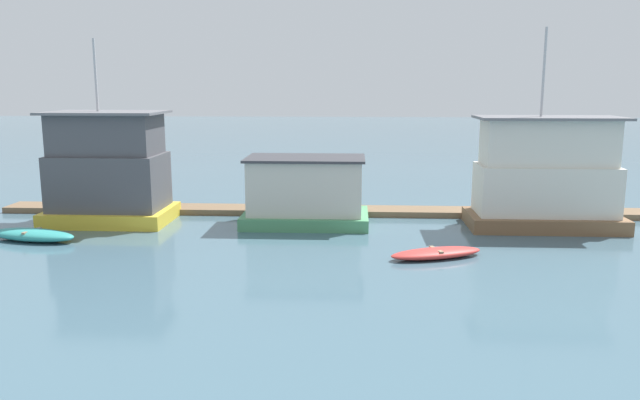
{
  "coord_description": "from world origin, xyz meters",
  "views": [
    {
      "loc": [
        1.6,
        -29.31,
        6.7
      ],
      "look_at": [
        0.0,
        -1.0,
        1.4
      ],
      "focal_mm": 35.0,
      "sensor_mm": 36.0,
      "label": 1
    }
  ],
  "objects": [
    {
      "name": "ground_plane",
      "position": [
        0.0,
        0.0,
        0.0
      ],
      "size": [
        200.0,
        200.0,
        0.0
      ],
      "primitive_type": "plane",
      "color": "#426070"
    },
    {
      "name": "dock_walkway",
      "position": [
        0.0,
        2.65,
        0.15
      ],
      "size": [
        33.8,
        1.79,
        0.3
      ],
      "primitive_type": "cube",
      "color": "brown",
      "rests_on": "ground_plane"
    },
    {
      "name": "houseboat_yellow",
      "position": [
        -10.34,
        0.05,
        2.5
      ],
      "size": [
        5.85,
        3.92,
        8.8
      ],
      "color": "gold",
      "rests_on": "ground_plane"
    },
    {
      "name": "houseboat_green",
      "position": [
        -0.75,
        0.11,
        1.56
      ],
      "size": [
        6.0,
        3.73,
        3.27
      ],
      "color": "#4C9360",
      "rests_on": "ground_plane"
    },
    {
      "name": "houseboat_brown",
      "position": [
        10.49,
        -0.02,
        2.36
      ],
      "size": [
        7.02,
        3.42,
        9.2
      ],
      "color": "brown",
      "rests_on": "ground_plane"
    },
    {
      "name": "dinghy_teal",
      "position": [
        -12.33,
        -3.82,
        0.26
      ],
      "size": [
        4.28,
        2.13,
        0.52
      ],
      "color": "teal",
      "rests_on": "ground_plane"
    },
    {
      "name": "dinghy_red",
      "position": [
        4.8,
        -5.58,
        0.2
      ],
      "size": [
        3.96,
        2.37,
        0.39
      ],
      "color": "red",
      "rests_on": "ground_plane"
    },
    {
      "name": "mooring_post_far_left",
      "position": [
        -2.17,
        1.51,
        0.97
      ],
      "size": [
        0.31,
        0.31,
        1.94
      ],
      "primitive_type": "cylinder",
      "color": "brown",
      "rests_on": "ground_plane"
    },
    {
      "name": "mooring_post_far_right",
      "position": [
        -11.3,
        1.51,
        0.99
      ],
      "size": [
        0.32,
        0.32,
        1.99
      ],
      "primitive_type": "cylinder",
      "color": "brown",
      "rests_on": "ground_plane"
    },
    {
      "name": "mooring_post_near_left",
      "position": [
        9.13,
        1.51,
        0.83
      ],
      "size": [
        0.22,
        0.22,
        1.65
      ],
      "primitive_type": "cylinder",
      "color": "brown",
      "rests_on": "ground_plane"
    }
  ]
}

